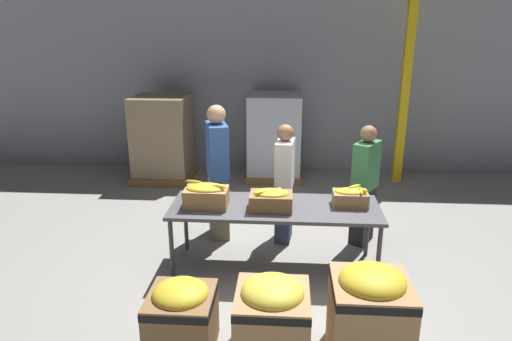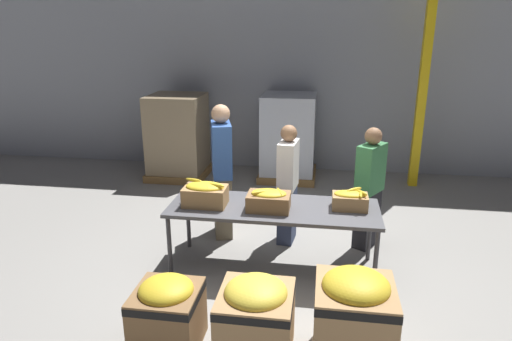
{
  "view_description": "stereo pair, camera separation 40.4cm",
  "coord_description": "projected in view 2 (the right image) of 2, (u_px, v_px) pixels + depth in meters",
  "views": [
    {
      "loc": [
        0.12,
        -4.76,
        2.73
      ],
      "look_at": [
        -0.23,
        0.2,
        1.12
      ],
      "focal_mm": 32.0,
      "sensor_mm": 36.0,
      "label": 1
    },
    {
      "loc": [
        0.52,
        -4.72,
        2.73
      ],
      "look_at": [
        -0.23,
        0.2,
        1.12
      ],
      "focal_mm": 32.0,
      "sensor_mm": 36.0,
      "label": 2
    }
  ],
  "objects": [
    {
      "name": "support_pillar",
      "position": [
        425.0,
        70.0,
        7.46
      ],
      "size": [
        0.14,
        0.14,
        4.0
      ],
      "color": "yellow",
      "rests_on": "ground_plane"
    },
    {
      "name": "donation_bin_2",
      "position": [
        354.0,
        318.0,
        3.69
      ],
      "size": [
        0.64,
        0.64,
        0.86
      ],
      "color": "tan",
      "rests_on": "ground_plane"
    },
    {
      "name": "pallet_stack_0",
      "position": [
        288.0,
        138.0,
        8.24
      ],
      "size": [
        1.02,
        1.02,
        1.54
      ],
      "color": "olive",
      "rests_on": "ground_plane"
    },
    {
      "name": "pallet_stack_1",
      "position": [
        178.0,
        137.0,
        8.33
      ],
      "size": [
        1.04,
        1.04,
        1.51
      ],
      "color": "olive",
      "rests_on": "ground_plane"
    },
    {
      "name": "ground_plane",
      "position": [
        273.0,
        267.0,
        5.35
      ],
      "size": [
        30.0,
        30.0,
        0.0
      ],
      "primitive_type": "plane",
      "color": "gray"
    },
    {
      "name": "banana_box_1",
      "position": [
        269.0,
        200.0,
        4.99
      ],
      "size": [
        0.47,
        0.32,
        0.24
      ],
      "color": "olive",
      "rests_on": "sorting_table"
    },
    {
      "name": "wall_back",
      "position": [
        298.0,
        65.0,
        8.44
      ],
      "size": [
        16.0,
        0.08,
        4.0
      ],
      "color": "#9399A3",
      "rests_on": "ground_plane"
    },
    {
      "name": "volunteer_2",
      "position": [
        222.0,
        172.0,
        5.93
      ],
      "size": [
        0.36,
        0.52,
        1.77
      ],
      "rotation": [
        0.0,
        0.0,
        -1.28
      ],
      "color": "#6B604C",
      "rests_on": "ground_plane"
    },
    {
      "name": "volunteer_0",
      "position": [
        288.0,
        185.0,
        5.79
      ],
      "size": [
        0.25,
        0.44,
        1.55
      ],
      "rotation": [
        0.0,
        0.0,
        -1.69
      ],
      "color": "#2D3856",
      "rests_on": "ground_plane"
    },
    {
      "name": "donation_bin_0",
      "position": [
        167.0,
        311.0,
        3.95
      ],
      "size": [
        0.56,
        0.56,
        0.66
      ],
      "color": "olive",
      "rests_on": "ground_plane"
    },
    {
      "name": "volunteer_1",
      "position": [
        369.0,
        189.0,
        5.65
      ],
      "size": [
        0.4,
        0.46,
        1.55
      ],
      "rotation": [
        0.0,
        0.0,
        -2.13
      ],
      "color": "black",
      "rests_on": "ground_plane"
    },
    {
      "name": "banana_box_0",
      "position": [
        205.0,
        193.0,
        5.11
      ],
      "size": [
        0.5,
        0.32,
        0.29
      ],
      "color": "#A37A4C",
      "rests_on": "sorting_table"
    },
    {
      "name": "banana_box_2",
      "position": [
        350.0,
        200.0,
        5.03
      ],
      "size": [
        0.39,
        0.29,
        0.23
      ],
      "color": "#A37A4C",
      "rests_on": "sorting_table"
    },
    {
      "name": "sorting_table",
      "position": [
        273.0,
        211.0,
        5.13
      ],
      "size": [
        2.35,
        0.84,
        0.77
      ],
      "color": "#4C4C51",
      "rests_on": "ground_plane"
    },
    {
      "name": "donation_bin_1",
      "position": [
        256.0,
        316.0,
        3.83
      ],
      "size": [
        0.62,
        0.62,
        0.72
      ],
      "color": "tan",
      "rests_on": "ground_plane"
    }
  ]
}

